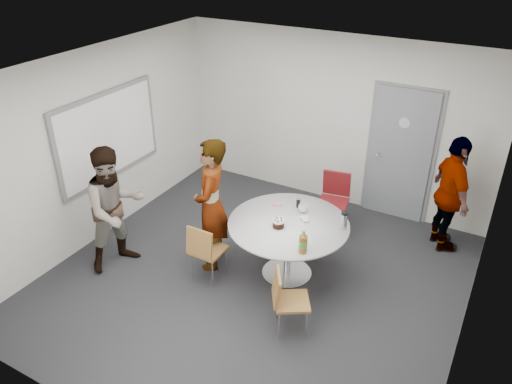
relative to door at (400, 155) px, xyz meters
The scene contains 15 objects.
floor 2.90m from the door, 113.90° to the right, with size 5.00×5.00×0.00m, color black.
ceiling 3.19m from the door, 113.90° to the right, with size 5.00×5.00×0.00m, color silver.
wall_back 1.15m from the door, behind, with size 5.00×5.00×0.00m, color silver.
wall_left 4.38m from the door, 145.41° to the right, with size 5.00×5.00×0.00m, color silver.
wall_right 2.87m from the door, 60.57° to the right, with size 5.00×5.00×0.00m, color silver.
wall_front 5.11m from the door, 102.45° to the right, with size 5.00×5.00×0.00m, color silver.
door is the anchor object (origin of this frame).
whiteboard 4.25m from the door, 147.34° to the right, with size 0.04×1.90×1.25m.
table 2.33m from the door, 109.46° to the right, with size 1.52×1.52×1.08m.
chair_near_left 3.28m from the door, 120.60° to the right, with size 0.40×0.43×0.82m.
chair_near_right 3.16m from the door, 96.95° to the right, with size 0.54×0.52×0.79m.
chair_far 1.17m from the door, 130.57° to the right, with size 0.49×0.52×0.89m.
person_main 3.00m from the door, 126.11° to the right, with size 0.66×0.43×1.81m, color #A5C6EA.
person_left 4.16m from the door, 133.34° to the right, with size 0.83×0.64×1.70m, color white.
person_right 1.02m from the door, 32.03° to the right, with size 0.98×0.41×1.68m, color black.
Camera 1 is at (2.50, -4.47, 4.15)m, focal length 35.00 mm.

